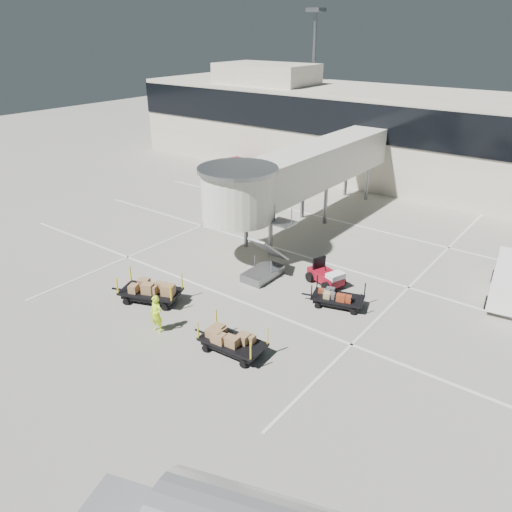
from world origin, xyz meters
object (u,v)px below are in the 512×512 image
object	(u,v)px
box_cart_near	(230,341)
ground_worker	(156,314)
suitcase_cart	(337,298)
box_cart_far	(152,291)
baggage_tug	(326,276)
belt_loader	(242,166)

from	to	relation	value
box_cart_near	ground_worker	xyz separation A→B (m)	(-3.89, -0.88, 0.39)
suitcase_cart	box_cart_far	size ratio (longest dim) A/B	0.85
box_cart_far	baggage_tug	bearing A→B (deg)	26.48
suitcase_cart	box_cart_far	distance (m)	9.92
baggage_tug	suitcase_cart	xyz separation A→B (m)	(1.66, -1.78, -0.07)
box_cart_near	ground_worker	size ratio (longest dim) A/B	1.94
box_cart_near	baggage_tug	bearing A→B (deg)	84.89
baggage_tug	ground_worker	size ratio (longest dim) A/B	1.25
baggage_tug	belt_loader	xyz separation A→B (m)	(-18.75, 15.66, 0.13)
box_cart_far	ground_worker	distance (m)	3.13
baggage_tug	belt_loader	distance (m)	24.43
baggage_tug	box_cart_far	world-z (taller)	box_cart_far
box_cart_far	belt_loader	world-z (taller)	belt_loader
belt_loader	box_cart_near	bearing A→B (deg)	-38.64
ground_worker	belt_loader	distance (m)	28.85
box_cart_far	belt_loader	xyz separation A→B (m)	(-12.18, 22.97, 0.07)
box_cart_far	suitcase_cart	bearing A→B (deg)	12.34
belt_loader	suitcase_cart	bearing A→B (deg)	-26.86
suitcase_cart	belt_loader	bearing A→B (deg)	122.63
baggage_tug	box_cart_near	distance (m)	8.32
suitcase_cart	ground_worker	xyz separation A→B (m)	(-5.76, -7.42, 0.51)
baggage_tug	suitcase_cart	size ratio (longest dim) A/B	0.72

